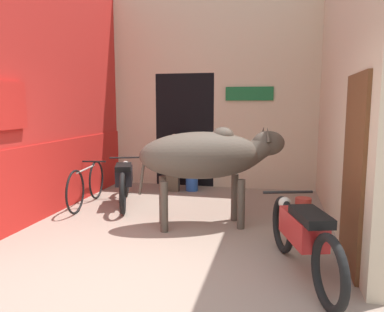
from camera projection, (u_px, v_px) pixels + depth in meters
ground_plane at (138, 279)px, 3.84m from camera, size 30.00×30.00×0.00m
wall_left_shopfront at (55, 89)px, 6.20m from camera, size 0.25×4.47×4.20m
wall_back_with_doorway at (203, 106)px, 8.24m from camera, size 4.37×0.93×4.20m
wall_right_with_door at (346, 83)px, 5.18m from camera, size 0.22×4.47×4.20m
cow at (207, 156)px, 5.39m from camera, size 2.17×1.28×1.47m
motorcycle_near at (303, 234)px, 3.85m from camera, size 0.75×1.93×0.79m
motorcycle_far at (124, 180)px, 6.65m from camera, size 0.81×1.83×0.79m
bicycle at (87, 185)px, 6.58m from camera, size 0.44×1.71×0.74m
shopkeeper_seated at (174, 161)px, 7.74m from camera, size 0.37×0.33×1.17m
plastic_stool at (192, 180)px, 7.73m from camera, size 0.36×0.36×0.43m
bucket at (303, 206)px, 6.12m from camera, size 0.26×0.26×0.26m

